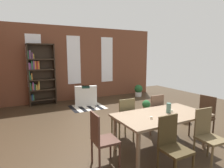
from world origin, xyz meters
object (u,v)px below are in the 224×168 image
Objects in this scene: dining_chair_head_left at (101,138)px; dining_chair_head_right at (204,115)px; dining_chair_far_right at (154,112)px; potted_plant_corner at (185,113)px; dining_chair_near_right at (208,134)px; potted_plant_window at (138,90)px; dining_chair_far_left at (124,117)px; dining_table at (161,118)px; potted_plant_by_shelf at (146,106)px; dining_chair_near_left at (172,144)px; armchair_white at (85,97)px; vase_on_table at (169,108)px; bookshelf_tall at (40,74)px.

dining_chair_head_right is (2.59, 0.00, 0.00)m from dining_chair_head_left.
potted_plant_corner is (1.30, 0.18, -0.26)m from dining_chair_far_right.
dining_chair_head_right is 1.13m from dining_chair_near_right.
potted_plant_window is at bearing 59.71° from dining_chair_far_right.
dining_table is at bearing -59.98° from dining_chair_far_left.
dining_chair_near_right is 2.96m from potted_plant_by_shelf.
dining_chair_near_left is 1.81× the size of potted_plant_window.
dining_chair_head_right is at bearing -115.19° from potted_plant_corner.
dining_chair_near_left is at bearing -93.19° from armchair_white.
dining_table is 1.94× the size of dining_chair_near_right.
dining_chair_far_right is (0.42, 0.72, -0.14)m from dining_table.
dining_chair_head_right is 0.96× the size of armchair_white.
armchair_white reaches higher than potted_plant_window.
armchair_white is (-0.57, 4.76, -0.23)m from dining_chair_near_right.
potted_plant_by_shelf is at bearing 90.75° from dining_chair_head_right.
vase_on_table is 0.20× the size of armchair_white.
dining_chair_head_left is at bearing 179.90° from dining_table.
dining_chair_head_right is 1.00× the size of dining_chair_far_right.
dining_chair_head_left is at bearing -179.91° from dining_chair_head_right.
vase_on_table is (0.18, 0.00, 0.18)m from dining_table.
bookshelf_tall is 2.32× the size of armchair_white.
dining_chair_head_right is 1.00× the size of dining_chair_far_left.
dining_chair_far_left is 1.00× the size of dining_chair_far_right.
dining_chair_head_right is 0.41× the size of bookshelf_tall.
potted_plant_corner is (2.13, 0.18, -0.26)m from dining_chair_far_left.
armchair_white is (0.27, 4.76, -0.23)m from dining_chair_near_left.
dining_chair_near_left is at bearing -157.02° from dining_chair_head_right.
potted_plant_corner is (2.13, 1.62, -0.26)m from dining_chair_near_left.
potted_plant_window is (2.63, 0.22, 0.00)m from armchair_white.
dining_chair_head_left reaches higher than armchair_white.
dining_chair_far_right is (1.71, 0.72, 0.00)m from dining_chair_head_left.
vase_on_table reaches higher than potted_plant_window.
bookshelf_tall reaches higher than dining_chair_far_right.
dining_chair_head_right is 2.11m from potted_plant_by_shelf.
dining_chair_head_left is at bearing 179.91° from vase_on_table.
dining_chair_far_left is (-0.41, 0.72, -0.14)m from dining_table.
dining_chair_near_left reaches higher than potted_plant_window.
potted_plant_corner is at bearing 30.52° from vase_on_table.
dining_chair_far_right reaches higher than armchair_white.
vase_on_table is at bearing 108.05° from dining_chair_near_right.
dining_chair_far_left is 0.41× the size of bookshelf_tall.
dining_chair_head_left is 2.31× the size of potted_plant_by_shelf.
bookshelf_tall is at bearing 117.38° from dining_chair_far_right.
potted_plant_window is (1.22, 2.16, 0.06)m from potted_plant_by_shelf.
bookshelf_tall is at bearing 103.00° from dining_chair_near_left.
dining_chair_head_right and dining_chair_far_left have the same top height.
dining_chair_near_left is (-0.60, -0.72, -0.32)m from vase_on_table.
dining_chair_head_left reaches higher than potted_plant_corner.
potted_plant_corner is (1.71, 0.90, -0.40)m from dining_table.
potted_plant_corner is at bearing -69.49° from potted_plant_by_shelf.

